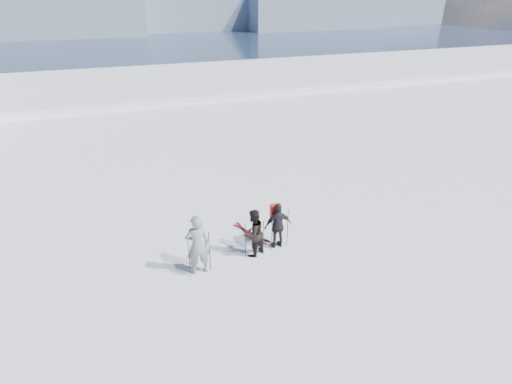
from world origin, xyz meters
TOP-DOWN VIEW (x-y plane):
  - lake_basin at (0.00, 30.00)m, footprint 820.00×820.00m
  - far_mountain_range at (29.60, 454.78)m, footprint 770.00×110.00m
  - skier_grey at (-4.26, 2.02)m, footprint 0.71×0.47m
  - skier_dark at (-2.43, 2.30)m, footprint 0.96×0.89m
  - skier_pack at (-1.53, 2.44)m, footprint 0.94×0.42m
  - backpack at (-1.52, 2.69)m, footprint 0.34×0.20m
  - ski_poles at (-2.73, 2.18)m, footprint 3.36×0.51m
  - skis_loose at (-2.15, 3.47)m, footprint 0.88×1.70m

SIDE VIEW (x-z plane):
  - far_mountain_range at x=29.60m, z-range -33.69..19.31m
  - lake_basin at x=0.00m, z-range -42.31..29.31m
  - skis_loose at x=-2.15m, z-range 0.00..0.03m
  - ski_poles at x=-2.73m, z-range -0.06..1.31m
  - skier_pack at x=-1.53m, z-range 0.00..1.57m
  - skier_dark at x=-2.43m, z-range 0.00..1.59m
  - skier_grey at x=-4.26m, z-range 0.00..1.94m
  - backpack at x=-1.52m, z-range 1.57..2.02m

